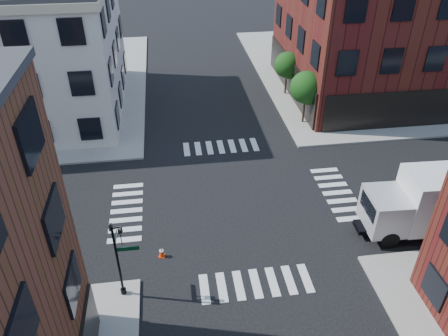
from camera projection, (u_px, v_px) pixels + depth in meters
name	position (u px, v px, depth m)	size (l,w,h in m)	color
ground	(235.00, 202.00, 28.61)	(120.00, 120.00, 0.00)	black
sidewalk_ne	(392.00, 68.00, 48.23)	(30.00, 30.00, 0.15)	gray
building_ne	(425.00, 27.00, 40.76)	(25.00, 16.00, 12.00)	#491212
tree_near	(307.00, 89.00, 35.91)	(2.69, 2.69, 4.49)	black
tree_far	(288.00, 66.00, 41.01)	(2.43, 2.43, 4.07)	black
signal_pole	(118.00, 252.00, 20.76)	(1.29, 1.24, 4.60)	black
box_truck	(444.00, 202.00, 25.22)	(9.01, 3.04, 4.03)	silver
traffic_cone	(162.00, 252.00, 24.32)	(0.42, 0.42, 0.64)	red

